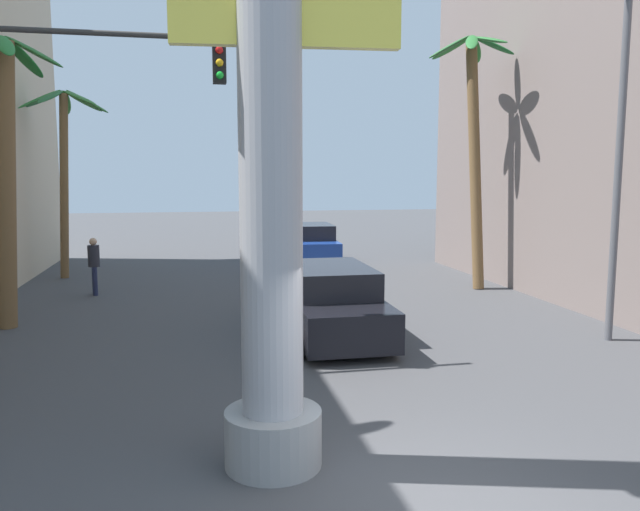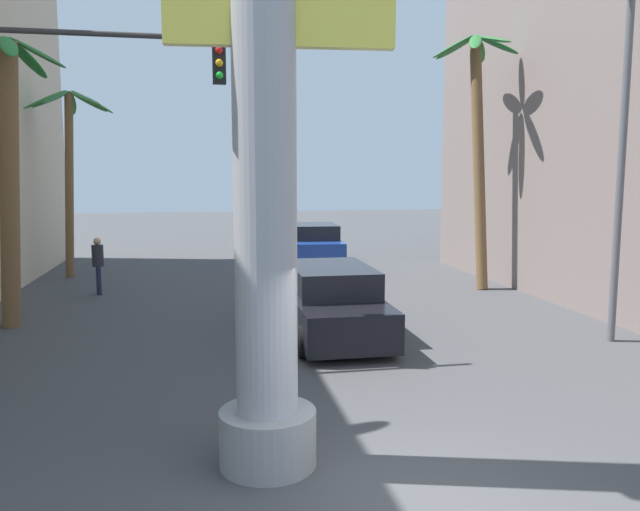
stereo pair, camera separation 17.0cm
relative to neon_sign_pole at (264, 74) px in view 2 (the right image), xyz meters
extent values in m
plane|color=#424244|center=(1.55, 8.55, -4.74)|extent=(93.40, 93.40, 0.00)
cylinder|color=#9E9EA3|center=(-0.01, 0.00, -0.45)|extent=(0.75, 0.75, 8.58)
cylinder|color=gray|center=(-0.01, 0.00, -4.39)|extent=(1.20, 1.20, 0.70)
cube|color=#F2E04C|center=(0.19, 0.00, 0.58)|extent=(2.66, 0.37, 0.56)
cylinder|color=#59595E|center=(7.95, 4.42, -0.90)|extent=(0.16, 0.16, 7.68)
cylinder|color=#333333|center=(-2.21, 4.47, 1.30)|extent=(5.28, 0.10, 0.10)
cube|color=black|center=(-0.36, 4.47, 0.85)|extent=(0.24, 0.24, 0.70)
sphere|color=red|center=(-0.36, 4.34, 1.07)|extent=(0.14, 0.14, 0.14)
sphere|color=yellow|center=(-0.36, 4.34, 0.85)|extent=(0.14, 0.14, 0.14)
sphere|color=green|center=(-0.36, 4.34, 0.63)|extent=(0.14, 0.14, 0.14)
cylinder|color=black|center=(1.22, 7.95, -4.42)|extent=(0.23, 0.64, 0.64)
cylinder|color=black|center=(3.00, 7.93, -4.42)|extent=(0.23, 0.64, 0.64)
cylinder|color=black|center=(1.18, 4.44, -4.42)|extent=(0.23, 0.64, 0.64)
cylinder|color=black|center=(2.96, 4.42, -4.42)|extent=(0.23, 0.64, 0.64)
cube|color=black|center=(2.09, 6.19, -4.18)|extent=(1.94, 5.04, 0.80)
cube|color=black|center=(2.09, 6.19, -3.48)|extent=(1.76, 2.78, 0.60)
cylinder|color=black|center=(3.10, 19.80, -4.42)|extent=(0.26, 0.65, 0.64)
cylinder|color=black|center=(4.92, 19.69, -4.42)|extent=(0.26, 0.65, 0.64)
cylinder|color=black|center=(2.91, 16.58, -4.42)|extent=(0.26, 0.65, 0.64)
cylinder|color=black|center=(4.73, 16.47, -4.42)|extent=(0.26, 0.65, 0.64)
cube|color=navy|center=(3.92, 18.13, -4.18)|extent=(2.19, 4.72, 0.80)
cube|color=black|center=(3.92, 18.13, -3.48)|extent=(1.91, 2.64, 0.60)
cylinder|color=brown|center=(-5.20, 15.58, -1.58)|extent=(0.59, 0.48, 6.34)
ellipsoid|color=#2E6B2D|center=(-4.32, 15.65, 1.35)|extent=(1.47, 0.51, 0.86)
ellipsoid|color=#2F772D|center=(-4.53, 16.27, 1.41)|extent=(1.35, 1.30, 0.67)
ellipsoid|color=#2F792D|center=(-5.19, 16.51, 1.38)|extent=(0.52, 1.50, 0.78)
ellipsoid|color=#1F602D|center=(-5.82, 16.04, 1.43)|extent=(1.54, 0.94, 0.62)
ellipsoid|color=#286D2D|center=(-5.78, 15.34, 1.36)|extent=(1.44, 1.04, 0.82)
ellipsoid|color=#225D2D|center=(-5.37, 14.99, 1.41)|extent=(0.85, 1.54, 0.68)
ellipsoid|color=#31712D|center=(-4.50, 15.22, 1.42)|extent=(1.39, 1.26, 0.64)
cylinder|color=brown|center=(-5.09, 8.24, -1.45)|extent=(0.76, 0.51, 6.59)
ellipsoid|color=#2A6C2D|center=(-4.33, 8.29, 1.62)|extent=(1.36, 0.56, 0.79)
ellipsoid|color=#20762D|center=(-4.73, 9.05, 1.61)|extent=(0.89, 1.33, 0.84)
ellipsoid|color=#23732D|center=(-4.79, 7.73, 1.64)|extent=(0.81, 1.39, 0.74)
cylinder|color=brown|center=(7.83, 11.00, -0.91)|extent=(0.58, 0.90, 7.66)
ellipsoid|color=#1F682D|center=(8.24, 10.82, 2.76)|extent=(1.37, 0.49, 0.61)
ellipsoid|color=#26752D|center=(7.92, 11.47, 2.74)|extent=(1.01, 1.30, 0.68)
ellipsoid|color=#26712D|center=(7.10, 11.41, 2.75)|extent=(1.14, 1.24, 0.64)
ellipsoid|color=#285C2D|center=(6.87, 11.02, 2.71)|extent=(1.32, 0.60, 0.77)
ellipsoid|color=#26682D|center=(7.25, 10.26, 2.72)|extent=(0.88, 1.32, 0.73)
ellipsoid|color=#27682D|center=(7.80, 10.24, 2.80)|extent=(0.83, 1.41, 0.49)
cylinder|color=#1E233F|center=(-3.80, 12.02, -4.31)|extent=(0.14, 0.14, 0.87)
cylinder|color=#1E233F|center=(-3.84, 12.21, -4.31)|extent=(0.14, 0.14, 0.87)
cylinder|color=#26262D|center=(-3.82, 12.11, -3.55)|extent=(0.40, 0.40, 0.64)
sphere|color=tan|center=(-3.82, 12.11, -3.12)|extent=(0.22, 0.22, 0.22)
camera|label=1|loc=(-0.93, -7.33, -1.16)|focal=35.00mm
camera|label=2|loc=(-0.76, -7.37, -1.16)|focal=35.00mm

